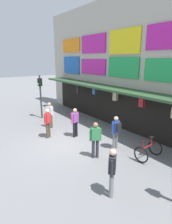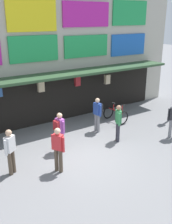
{
  "view_description": "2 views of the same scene",
  "coord_description": "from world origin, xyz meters",
  "views": [
    {
      "loc": [
        8.32,
        -4.68,
        4.36
      ],
      "look_at": [
        -0.17,
        1.37,
        1.45
      ],
      "focal_mm": 30.89,
      "sensor_mm": 36.0,
      "label": 1
    },
    {
      "loc": [
        -5.03,
        -7.92,
        5.22
      ],
      "look_at": [
        1.2,
        1.38,
        1.22
      ],
      "focal_mm": 42.55,
      "sensor_mm": 36.0,
      "label": 2
    }
  ],
  "objects": [
    {
      "name": "pedestrian_in_red",
      "position": [
        -1.23,
        -0.5,
        0.95
      ],
      "size": [
        0.37,
        0.47,
        1.68
      ],
      "color": "brown",
      "rests_on": "ground"
    },
    {
      "name": "traffic_light_near",
      "position": [
        -4.95,
        0.68,
        2.14
      ],
      "size": [
        0.31,
        0.34,
        3.2
      ],
      "color": "#38383D",
      "rests_on": "ground"
    },
    {
      "name": "ground_plane",
      "position": [
        0.0,
        0.0,
        0.0
      ],
      "size": [
        80.0,
        80.0,
        0.0
      ],
      "primitive_type": "plane",
      "color": "slate"
    },
    {
      "name": "pedestrian_in_blue",
      "position": [
        -0.47,
        0.81,
        0.98
      ],
      "size": [
        0.4,
        0.52,
        1.68
      ],
      "color": "black",
      "rests_on": "ground"
    },
    {
      "name": "pedestrian_in_black",
      "position": [
        2.13,
        0.24,
        0.95
      ],
      "size": [
        0.37,
        0.47,
        1.68
      ],
      "color": "#2D2D38",
      "rests_on": "ground"
    },
    {
      "name": "pedestrian_in_yellow",
      "position": [
        4.41,
        -0.88,
        0.95
      ],
      "size": [
        0.4,
        0.42,
        1.68
      ],
      "color": "gray",
      "rests_on": "ground"
    },
    {
      "name": "pedestrian_in_white",
      "position": [
        -2.66,
        0.29,
        0.95
      ],
      "size": [
        0.45,
        0.39,
        1.68
      ],
      "color": "brown",
      "rests_on": "ground"
    },
    {
      "name": "pedestrian_in_purple",
      "position": [
        2.02,
        1.61,
        0.98
      ],
      "size": [
        0.38,
        0.53,
        1.68
      ],
      "color": "gray",
      "rests_on": "ground"
    },
    {
      "name": "shopfront",
      "position": [
        0.0,
        4.57,
        3.96
      ],
      "size": [
        18.0,
        2.6,
        8.0
      ],
      "color": "#B2AD9E",
      "rests_on": "ground"
    },
    {
      "name": "bicycle_parked",
      "position": [
        3.57,
        2.12,
        0.39
      ],
      "size": [
        0.8,
        1.21,
        1.05
      ],
      "color": "black",
      "rests_on": "ground"
    }
  ]
}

